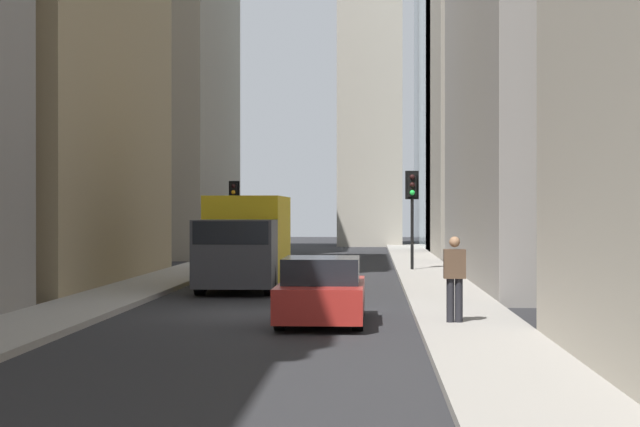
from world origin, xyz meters
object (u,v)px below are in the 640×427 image
traffic_light_far_junction (412,197)px  traffic_light_midblock (234,201)px  delivery_truck (245,241)px  pedestrian (455,275)px  sedan_red (322,292)px

traffic_light_far_junction → traffic_light_midblock: bearing=40.3°
delivery_truck → pedestrian: (-10.08, -5.54, -0.37)m
delivery_truck → sedan_red: size_ratio=1.50×
sedan_red → traffic_light_far_junction: 17.82m
sedan_red → traffic_light_far_junction: traffic_light_far_junction is taller
traffic_light_midblock → traffic_light_far_junction: 12.71m
delivery_truck → traffic_light_midblock: (18.00, 2.82, 1.38)m
traffic_light_midblock → traffic_light_far_junction: size_ratio=0.97×
sedan_red → delivery_truck: bearing=17.0°
pedestrian → traffic_light_far_junction: bearing=0.4°
traffic_light_midblock → pedestrian: 29.35m
traffic_light_far_junction → delivery_truck: bearing=147.0°
traffic_light_far_junction → pedestrian: size_ratio=2.18×
sedan_red → traffic_light_midblock: traffic_light_midblock is taller
pedestrian → traffic_light_midblock: bearing=16.6°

